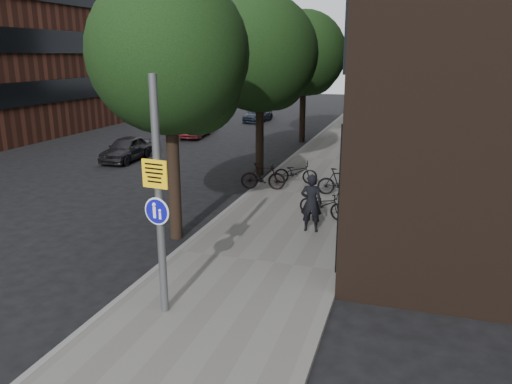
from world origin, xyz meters
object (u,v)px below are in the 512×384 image
at_px(pedestrian, 311,203).
at_px(parked_car_near, 126,149).
at_px(signpost, 159,198).
at_px(parked_bike_facade_near, 323,204).

xyz_separation_m(pedestrian, parked_car_near, (-11.10, 7.85, -0.39)).
relative_size(signpost, parked_bike_facade_near, 2.84).
xyz_separation_m(signpost, parked_bike_facade_near, (2.08, 7.06, -1.99)).
bearing_deg(signpost, parked_car_near, 131.07).
xyz_separation_m(signpost, pedestrian, (1.95, 5.69, -1.56)).
distance_m(signpost, parked_bike_facade_near, 7.63).
relative_size(signpost, pedestrian, 2.74).
distance_m(signpost, parked_car_near, 16.46).
bearing_deg(parked_bike_facade_near, pedestrian, -168.83).
bearing_deg(parked_bike_facade_near, parked_car_near, 76.62).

